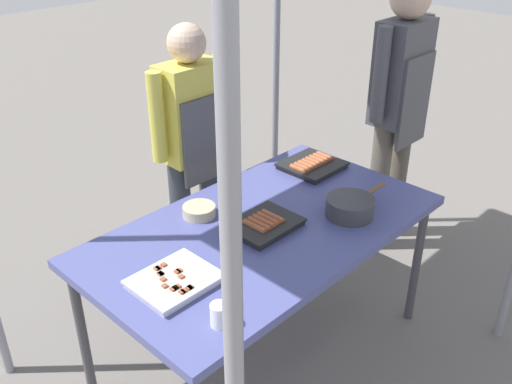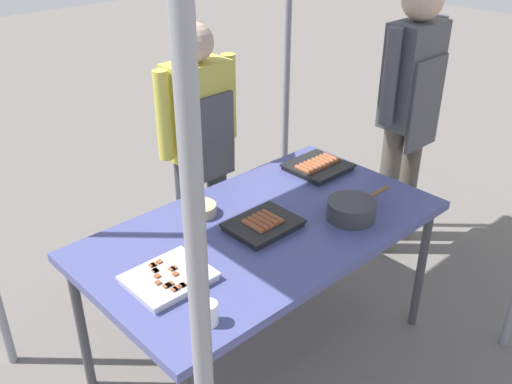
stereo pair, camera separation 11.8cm
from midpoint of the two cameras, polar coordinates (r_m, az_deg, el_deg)
The scene contains 10 objects.
ground_plane at distance 3.00m, azimuth -0.46°, elevation -15.60°, with size 18.00×18.00×0.00m, color #66605B.
stall_table at distance 2.57m, azimuth -0.52°, elevation -4.36°, with size 1.60×0.90×0.75m.
tray_grilled_sausages at distance 2.51m, azimuth -0.56°, elevation -3.25°, with size 0.30×0.24×0.05m.
tray_meat_skewers at distance 2.21m, azimuth -9.65°, elevation -8.75°, with size 0.31×0.26×0.04m.
tray_pork_links at distance 3.04m, azimuth 4.51°, elevation 2.69°, with size 0.29×0.28×0.05m.
cooking_wok at distance 2.62m, azimuth 8.12°, elevation -1.43°, with size 0.38×0.22×0.09m.
condiment_bowl at distance 2.62m, azimuth -6.98°, elevation -1.89°, with size 0.15×0.15×0.05m, color #BFB28C.
drink_cup_near_edge at distance 2.00m, azimuth -5.40°, elevation -12.12°, with size 0.06×0.06×0.09m, color white.
vendor_woman at distance 3.16m, azimuth -7.43°, elevation 5.44°, with size 0.52×0.22×1.48m.
customer_nearby at distance 3.47m, azimuth 13.11°, elevation 9.19°, with size 0.52×0.23×1.65m.
Camera 1 is at (-1.58, -1.47, 2.09)m, focal length 40.15 mm.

